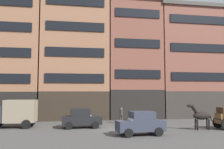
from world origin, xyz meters
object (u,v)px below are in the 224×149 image
delivery_truck_far (14,113)px  sedan_light (141,123)px  sedan_dark (81,118)px  pedestrian_officer (121,114)px  draft_horse (201,115)px  fire_hydrant_curbside (220,117)px

delivery_truck_far → sedan_light: bearing=-28.6°
sedan_dark → sedan_light: size_ratio=0.99×
pedestrian_officer → draft_horse: bearing=-43.6°
draft_horse → sedan_dark: size_ratio=0.63×
sedan_dark → pedestrian_officer: bearing=32.4°
pedestrian_officer → sedan_light: bearing=-90.0°
pedestrian_officer → delivery_truck_far: bearing=-171.2°
delivery_truck_far → pedestrian_officer: 10.86m
sedan_dark → fire_hydrant_curbside: (16.81, 3.78, -0.49)m
sedan_dark → pedestrian_officer: size_ratio=2.09×
delivery_truck_far → pedestrian_officer: size_ratio=2.47×
draft_horse → sedan_dark: 10.94m
delivery_truck_far → sedan_dark: bearing=-10.4°
delivery_truck_far → sedan_light: delivery_truck_far is taller
pedestrian_officer → fire_hydrant_curbside: size_ratio=2.16×
sedan_dark → fire_hydrant_curbside: size_ratio=4.52×
delivery_truck_far → fire_hydrant_curbside: bearing=6.5°
draft_horse → delivery_truck_far: 17.32m
delivery_truck_far → sedan_dark: 6.42m
delivery_truck_far → sedan_light: size_ratio=1.16×
draft_horse → sedan_light: (-6.09, -1.71, -0.36)m
sedan_light → fire_hydrant_curbside: 15.01m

